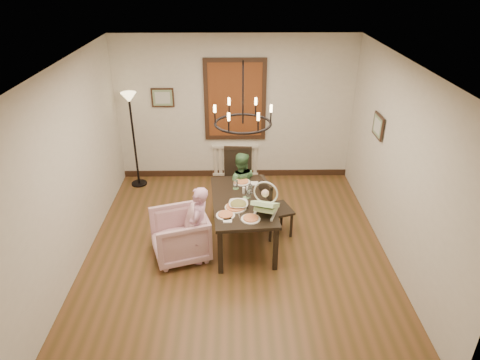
{
  "coord_description": "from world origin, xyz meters",
  "views": [
    {
      "loc": [
        -0.03,
        -5.32,
        3.96
      ],
      "look_at": [
        0.06,
        0.27,
        1.05
      ],
      "focal_mm": 32.0,
      "sensor_mm": 36.0,
      "label": 1
    }
  ],
  "objects_px": {
    "dining_table": "(243,204)",
    "armchair": "(180,235)",
    "drinking_glass": "(248,194)",
    "chair_right": "(277,206)",
    "baby_bouncer": "(266,203)",
    "elderly_woman": "(200,231)",
    "chair_far": "(237,180)",
    "floor_lamp": "(134,142)",
    "seated_man": "(240,190)"
  },
  "relations": [
    {
      "from": "floor_lamp",
      "to": "drinking_glass",
      "type": "bearing_deg",
      "value": -42.23
    },
    {
      "from": "dining_table",
      "to": "chair_right",
      "type": "xyz_separation_m",
      "value": [
        0.54,
        0.2,
        -0.16
      ]
    },
    {
      "from": "armchair",
      "to": "baby_bouncer",
      "type": "relative_size",
      "value": 1.56
    },
    {
      "from": "chair_far",
      "to": "baby_bouncer",
      "type": "height_order",
      "value": "chair_far"
    },
    {
      "from": "chair_far",
      "to": "drinking_glass",
      "type": "bearing_deg",
      "value": -76.02
    },
    {
      "from": "seated_man",
      "to": "drinking_glass",
      "type": "distance_m",
      "value": 0.82
    },
    {
      "from": "drinking_glass",
      "to": "floor_lamp",
      "type": "bearing_deg",
      "value": 137.77
    },
    {
      "from": "dining_table",
      "to": "drinking_glass",
      "type": "bearing_deg",
      "value": 19.13
    },
    {
      "from": "drinking_glass",
      "to": "floor_lamp",
      "type": "xyz_separation_m",
      "value": [
        -2.08,
        1.89,
        0.09
      ]
    },
    {
      "from": "chair_far",
      "to": "seated_man",
      "type": "bearing_deg",
      "value": -72.47
    },
    {
      "from": "chair_right",
      "to": "floor_lamp",
      "type": "bearing_deg",
      "value": 36.82
    },
    {
      "from": "elderly_woman",
      "to": "drinking_glass",
      "type": "relative_size",
      "value": 7.54
    },
    {
      "from": "chair_right",
      "to": "elderly_woman",
      "type": "xyz_separation_m",
      "value": [
        -1.16,
        -0.67,
        -0.0
      ]
    },
    {
      "from": "elderly_woman",
      "to": "chair_right",
      "type": "bearing_deg",
      "value": 133.31
    },
    {
      "from": "dining_table",
      "to": "floor_lamp",
      "type": "distance_m",
      "value": 2.79
    },
    {
      "from": "chair_far",
      "to": "elderly_woman",
      "type": "height_order",
      "value": "chair_far"
    },
    {
      "from": "chair_right",
      "to": "dining_table",
      "type": "bearing_deg",
      "value": 91.61
    },
    {
      "from": "dining_table",
      "to": "floor_lamp",
      "type": "relative_size",
      "value": 0.92
    },
    {
      "from": "elderly_woman",
      "to": "drinking_glass",
      "type": "distance_m",
      "value": 0.92
    },
    {
      "from": "dining_table",
      "to": "chair_right",
      "type": "height_order",
      "value": "chair_right"
    },
    {
      "from": "dining_table",
      "to": "floor_lamp",
      "type": "bearing_deg",
      "value": 131.15
    },
    {
      "from": "armchair",
      "to": "floor_lamp",
      "type": "bearing_deg",
      "value": -172.77
    },
    {
      "from": "dining_table",
      "to": "seated_man",
      "type": "distance_m",
      "value": 0.8
    },
    {
      "from": "baby_bouncer",
      "to": "elderly_woman",
      "type": "bearing_deg",
      "value": -156.65
    },
    {
      "from": "chair_right",
      "to": "baby_bouncer",
      "type": "height_order",
      "value": "baby_bouncer"
    },
    {
      "from": "dining_table",
      "to": "baby_bouncer",
      "type": "relative_size",
      "value": 3.26
    },
    {
      "from": "armchair",
      "to": "baby_bouncer",
      "type": "bearing_deg",
      "value": 71.07
    },
    {
      "from": "drinking_glass",
      "to": "armchair",
      "type": "bearing_deg",
      "value": -158.54
    },
    {
      "from": "elderly_woman",
      "to": "baby_bouncer",
      "type": "xyz_separation_m",
      "value": [
        0.94,
        0.08,
        0.41
      ]
    },
    {
      "from": "dining_table",
      "to": "baby_bouncer",
      "type": "xyz_separation_m",
      "value": [
        0.31,
        -0.39,
        0.25
      ]
    },
    {
      "from": "chair_far",
      "to": "elderly_woman",
      "type": "relative_size",
      "value": 1.1
    },
    {
      "from": "dining_table",
      "to": "armchair",
      "type": "distance_m",
      "value": 1.04
    },
    {
      "from": "chair_right",
      "to": "drinking_glass",
      "type": "relative_size",
      "value": 7.6
    },
    {
      "from": "baby_bouncer",
      "to": "dining_table",
      "type": "bearing_deg",
      "value": 147.46
    },
    {
      "from": "chair_far",
      "to": "armchair",
      "type": "distance_m",
      "value": 1.63
    },
    {
      "from": "elderly_woman",
      "to": "baby_bouncer",
      "type": "relative_size",
      "value": 1.95
    },
    {
      "from": "seated_man",
      "to": "floor_lamp",
      "type": "height_order",
      "value": "floor_lamp"
    },
    {
      "from": "floor_lamp",
      "to": "armchair",
      "type": "bearing_deg",
      "value": -64.98
    },
    {
      "from": "drinking_glass",
      "to": "chair_right",
      "type": "bearing_deg",
      "value": 19.99
    },
    {
      "from": "dining_table",
      "to": "armchair",
      "type": "bearing_deg",
      "value": -163.64
    },
    {
      "from": "armchair",
      "to": "seated_man",
      "type": "height_order",
      "value": "seated_man"
    },
    {
      "from": "baby_bouncer",
      "to": "drinking_glass",
      "type": "relative_size",
      "value": 3.86
    },
    {
      "from": "floor_lamp",
      "to": "chair_right",
      "type": "bearing_deg",
      "value": -34.17
    },
    {
      "from": "seated_man",
      "to": "baby_bouncer",
      "type": "height_order",
      "value": "baby_bouncer"
    },
    {
      "from": "elderly_woman",
      "to": "baby_bouncer",
      "type": "distance_m",
      "value": 1.03
    },
    {
      "from": "elderly_woman",
      "to": "chair_far",
      "type": "bearing_deg",
      "value": 173.05
    },
    {
      "from": "chair_far",
      "to": "armchair",
      "type": "xyz_separation_m",
      "value": [
        -0.85,
        -1.38,
        -0.19
      ]
    },
    {
      "from": "floor_lamp",
      "to": "elderly_woman",
      "type": "bearing_deg",
      "value": -60.16
    },
    {
      "from": "dining_table",
      "to": "floor_lamp",
      "type": "xyz_separation_m",
      "value": [
        -2.0,
        1.93,
        0.24
      ]
    },
    {
      "from": "chair_far",
      "to": "armchair",
      "type": "height_order",
      "value": "chair_far"
    }
  ]
}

